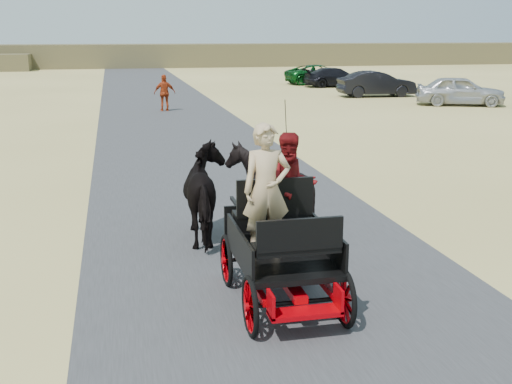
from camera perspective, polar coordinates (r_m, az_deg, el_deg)
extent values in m
plane|color=tan|center=(10.18, 1.69, -7.15)|extent=(140.00, 140.00, 0.00)
cube|color=#38383A|center=(10.18, 1.69, -7.12)|extent=(6.00, 140.00, 0.01)
cube|color=brown|center=(71.28, -10.88, 11.81)|extent=(140.00, 6.00, 2.40)
imported|color=black|center=(11.55, -4.18, -0.19)|extent=(0.91, 2.01, 1.70)
imported|color=black|center=(11.75, 1.13, 0.10)|extent=(1.37, 1.54, 1.70)
imported|color=tan|center=(8.61, 0.94, 0.20)|extent=(0.66, 0.43, 1.80)
imported|color=#660C0F|center=(9.28, 3.15, 0.48)|extent=(0.77, 0.60, 1.58)
imported|color=#9B3011|center=(31.09, -8.12, 8.71)|extent=(1.02, 0.45, 1.73)
imported|color=#B2B2B7|center=(34.89, 17.70, 8.58)|extent=(4.76, 3.29, 1.50)
imported|color=black|center=(38.50, 10.67, 9.42)|extent=(4.52, 1.74, 1.47)
imported|color=black|center=(45.03, 7.12, 10.08)|extent=(4.48, 1.87, 1.30)
imported|color=#0C4C19|center=(47.34, 5.68, 10.36)|extent=(5.06, 2.52, 1.38)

